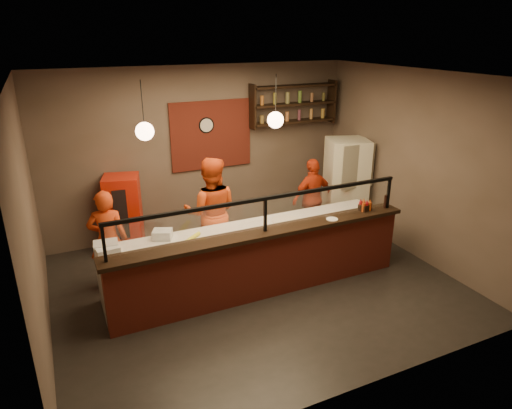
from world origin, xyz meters
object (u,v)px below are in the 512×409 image
pizza_dough (286,220)px  pepper_mill (385,202)px  red_cooler (124,214)px  condiment_caddy (365,207)px  cook_right (312,198)px  wall_clock (206,125)px  cook_mid (211,213)px  fridge (345,184)px  cook_left (108,240)px

pizza_dough → pepper_mill: pepper_mill is taller
red_cooler → condiment_caddy: bearing=-20.1°
red_cooler → cook_right: bearing=0.2°
condiment_caddy → cook_right: bearing=91.4°
cook_right → condiment_caddy: (0.04, -1.51, 0.34)m
wall_clock → condiment_caddy: 3.35m
pizza_dough → pepper_mill: size_ratio=2.14×
pepper_mill → red_cooler: bearing=147.0°
cook_mid → red_cooler: cook_mid is taller
red_cooler → fridge: bearing=4.4°
cook_left → pizza_dough: size_ratio=3.42×
cook_left → condiment_caddy: size_ratio=8.73×
cook_left → fridge: size_ratio=0.87×
wall_clock → fridge: (2.50, -1.09, -1.19)m
cook_mid → condiment_caddy: bearing=172.3°
pizza_dough → condiment_caddy: size_ratio=2.55×
wall_clock → condiment_caddy: (1.71, -2.71, -0.99)m
red_cooler → pepper_mill: 4.53m
cook_right → pepper_mill: size_ratio=7.14×
cook_left → red_cooler: size_ratio=1.13×
red_cooler → condiment_caddy: 4.20m
red_cooler → condiment_caddy: size_ratio=7.73×
cook_left → fridge: 4.67m
pepper_mill → cook_right: bearing=104.2°
cook_left → fridge: bearing=-161.3°
condiment_caddy → wall_clock: bearing=122.3°
cook_left → condiment_caddy: 4.06m
cook_right → red_cooler: (-3.39, 0.89, -0.07)m
cook_mid → condiment_caddy: 2.51m
pepper_mill → cook_left: bearing=163.5°
cook_mid → pizza_dough: 1.25m
pizza_dough → condiment_caddy: (1.17, -0.50, 0.20)m
cook_right → pizza_dough: (-1.14, -1.02, 0.13)m
cook_left → cook_right: bearing=-161.7°
fridge → pepper_mill: 1.74m
cook_mid → fridge: (2.97, 0.40, -0.04)m
red_cooler → condiment_caddy: red_cooler is taller
fridge → pizza_dough: bearing=-131.8°
wall_clock → cook_right: wall_clock is taller
fridge → pepper_mill: (-0.43, -1.67, 0.26)m
red_cooler → pepper_mill: size_ratio=6.49×
pizza_dough → condiment_caddy: condiment_caddy is taller
pizza_dough → red_cooler: bearing=139.8°
cook_mid → fridge: 3.00m
wall_clock → fridge: wall_clock is taller
fridge → pepper_mill: size_ratio=8.38×
pepper_mill → cook_mid: bearing=153.4°
red_cooler → pizza_dough: 2.95m
wall_clock → cook_left: size_ratio=0.19×
red_cooler → cook_left: bearing=-95.3°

